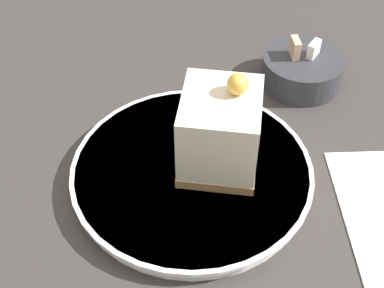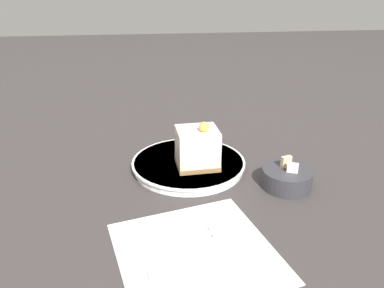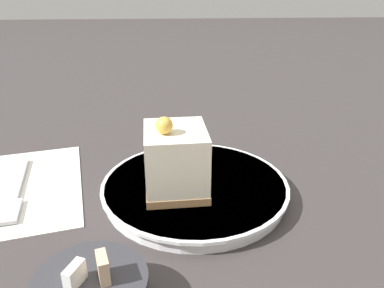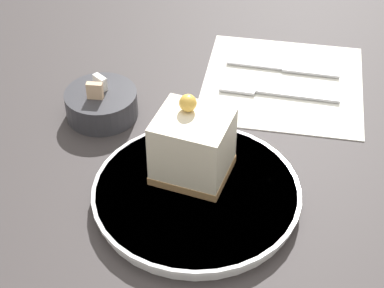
% 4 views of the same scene
% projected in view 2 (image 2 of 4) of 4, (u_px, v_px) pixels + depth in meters
% --- Properties ---
extents(ground_plane, '(4.00, 4.00, 0.00)m').
position_uv_depth(ground_plane, '(180.00, 172.00, 0.75)').
color(ground_plane, '#383333').
extents(plate, '(0.23, 0.23, 0.02)m').
position_uv_depth(plate, '(189.00, 164.00, 0.76)').
color(plate, white).
rests_on(plate, ground_plane).
extents(cake_slice, '(0.08, 0.08, 0.10)m').
position_uv_depth(cake_slice, '(197.00, 148.00, 0.73)').
color(cake_slice, '#9E7547').
rests_on(cake_slice, plate).
extents(napkin, '(0.26, 0.26, 0.00)m').
position_uv_depth(napkin, '(198.00, 251.00, 0.53)').
color(napkin, white).
rests_on(napkin, ground_plane).
extents(fork, '(0.05, 0.16, 0.00)m').
position_uv_depth(fork, '(200.00, 235.00, 0.56)').
color(fork, '#B2B2B7').
rests_on(fork, napkin).
extents(knife, '(0.04, 0.16, 0.00)m').
position_uv_depth(knife, '(195.00, 266.00, 0.50)').
color(knife, '#B2B2B7').
rests_on(knife, napkin).
extents(sugar_bowl, '(0.09, 0.09, 0.06)m').
position_uv_depth(sugar_bowl, '(287.00, 178.00, 0.70)').
color(sugar_bowl, '#333338').
rests_on(sugar_bowl, ground_plane).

